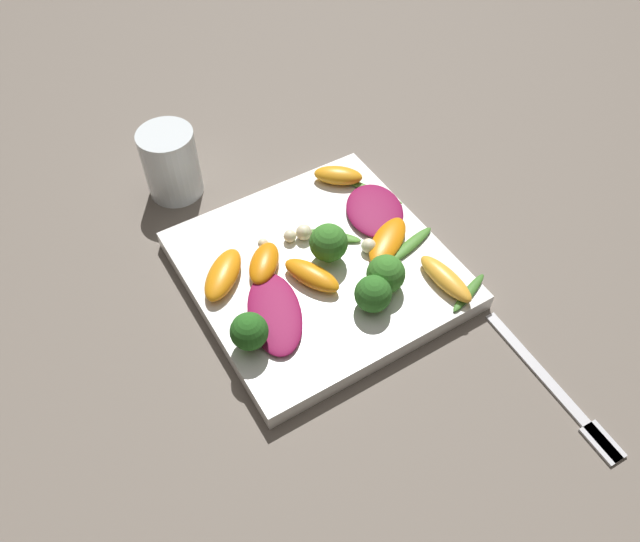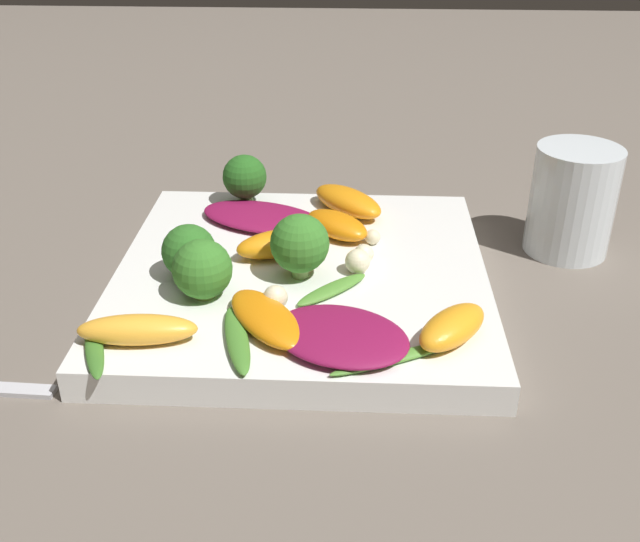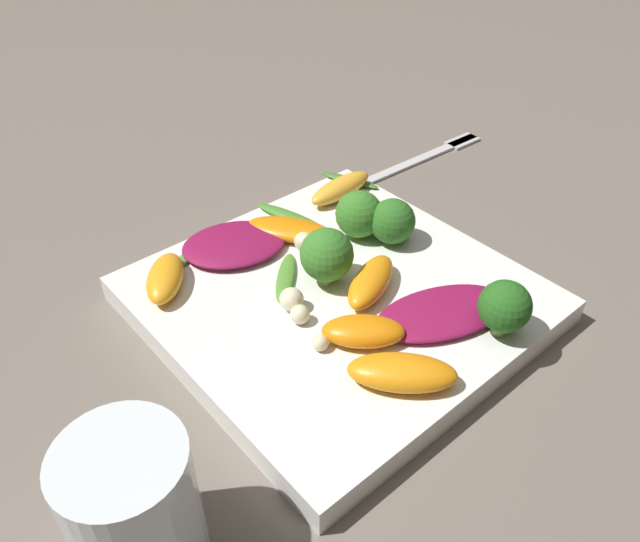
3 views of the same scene
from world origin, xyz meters
TOP-DOWN VIEW (x-y plane):
  - ground_plane at (0.00, 0.00)m, footprint 2.40×2.40m
  - plate at (0.00, 0.00)m, footprint 0.28×0.28m
  - drinking_glass at (0.08, -0.22)m, footprint 0.07×0.07m
  - fork at (-0.13, 0.26)m, footprint 0.02×0.19m
  - radicchio_leaf_0 at (0.08, 0.04)m, footprint 0.09×0.12m
  - radicchio_leaf_1 at (-0.10, -0.03)m, footprint 0.10×0.11m
  - orange_segment_0 at (0.06, -0.02)m, footprint 0.06×0.07m
  - orange_segment_1 at (0.02, 0.02)m, footprint 0.05×0.07m
  - orange_segment_2 at (-0.10, 0.10)m, footprint 0.03×0.08m
  - orange_segment_3 at (-0.09, -0.10)m, footprint 0.06×0.06m
  - orange_segment_4 at (-0.08, 0.02)m, footprint 0.08×0.07m
  - orange_segment_5 at (0.10, -0.03)m, footprint 0.08×0.08m
  - broccoli_floret_0 at (-0.01, 0.00)m, footprint 0.04×0.04m
  - broccoli_floret_1 at (0.11, 0.06)m, footprint 0.04×0.04m
  - broccoli_floret_2 at (-0.04, 0.07)m, footprint 0.04×0.04m
  - broccoli_floret_3 at (-0.02, 0.08)m, footprint 0.04×0.04m
  - arugula_sprig_0 at (-0.12, 0.12)m, footprint 0.06×0.03m
  - arugula_sprig_1 at (-0.10, 0.03)m, footprint 0.08×0.03m
  - arugula_sprig_2 at (-0.04, -0.02)m, footprint 0.06×0.06m
  - arugula_sprig_3 at (-0.12, -0.07)m, footprint 0.05×0.09m
  - macadamia_nut_0 at (0.01, -0.05)m, footprint 0.02×0.02m
  - macadamia_nut_1 at (-0.06, 0.01)m, footprint 0.02×0.02m
  - macadamia_nut_2 at (-0.01, -0.04)m, footprint 0.02×0.02m
  - macadamia_nut_3 at (0.04, -0.05)m, footprint 0.01×0.01m

SIDE VIEW (x-z plane):
  - ground_plane at x=0.00m, z-range 0.00..0.00m
  - fork at x=-0.13m, z-range 0.00..0.01m
  - plate at x=0.00m, z-range 0.00..0.02m
  - arugula_sprig_3 at x=-0.12m, z-range 0.02..0.03m
  - arugula_sprig_0 at x=-0.12m, z-range 0.02..0.03m
  - arugula_sprig_2 at x=-0.04m, z-range 0.02..0.03m
  - arugula_sprig_1 at x=-0.10m, z-range 0.02..0.03m
  - radicchio_leaf_0 at x=0.08m, z-range 0.02..0.03m
  - radicchio_leaf_1 at x=-0.10m, z-range 0.02..0.03m
  - macadamia_nut_3 at x=0.04m, z-range 0.02..0.03m
  - orange_segment_4 at x=-0.08m, z-range 0.02..0.04m
  - macadamia_nut_0 at x=0.01m, z-range 0.02..0.04m
  - macadamia_nut_1 at x=-0.06m, z-range 0.02..0.04m
  - orange_segment_0 at x=0.06m, z-range 0.02..0.04m
  - orange_segment_2 at x=-0.10m, z-range 0.02..0.04m
  - macadamia_nut_2 at x=-0.01m, z-range 0.02..0.04m
  - orange_segment_3 at x=-0.09m, z-range 0.02..0.04m
  - orange_segment_5 at x=0.10m, z-range 0.02..0.04m
  - orange_segment_1 at x=0.02m, z-range 0.02..0.04m
  - broccoli_floret_3 at x=-0.02m, z-range 0.02..0.06m
  - broccoli_floret_2 at x=-0.04m, z-range 0.02..0.07m
  - drinking_glass at x=0.08m, z-range 0.00..0.09m
  - broccoli_floret_1 at x=0.11m, z-range 0.02..0.07m
  - broccoli_floret_0 at x=-0.01m, z-range 0.02..0.07m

